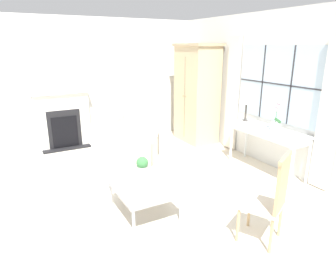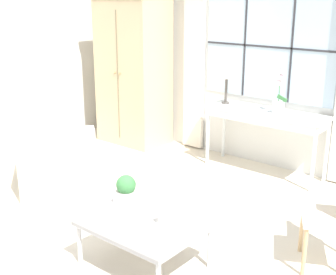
{
  "view_description": "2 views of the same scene",
  "coord_description": "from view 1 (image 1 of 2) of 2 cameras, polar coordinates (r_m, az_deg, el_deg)",
  "views": [
    {
      "loc": [
        3.8,
        -1.28,
        2.21
      ],
      "look_at": [
        0.18,
        0.69,
        0.93
      ],
      "focal_mm": 32.0,
      "sensor_mm": 36.0,
      "label": 1
    },
    {
      "loc": [
        2.79,
        -2.36,
        2.2
      ],
      "look_at": [
        0.11,
        0.9,
        0.88
      ],
      "focal_mm": 50.0,
      "sensor_mm": 36.0,
      "label": 2
    }
  ],
  "objects": [
    {
      "name": "pillar_candle",
      "position": [
        3.89,
        -3.33,
        -8.99
      ],
      "size": [
        0.11,
        0.11,
        0.15
      ],
      "color": "silver",
      "rests_on": "coffee_table"
    },
    {
      "name": "armchair_upholstered",
      "position": [
        5.97,
        -6.93,
        -1.73
      ],
      "size": [
        1.26,
        1.25,
        0.84
      ],
      "color": "beige",
      "rests_on": "ground_plane"
    },
    {
      "name": "armoire",
      "position": [
        7.06,
        5.46,
        8.31
      ],
      "size": [
        1.07,
        0.71,
        2.25
      ],
      "color": "tan",
      "rests_on": "ground_plane"
    },
    {
      "name": "table_lamp",
      "position": [
        5.87,
        14.78,
        7.18
      ],
      "size": [
        0.3,
        0.3,
        0.55
      ],
      "color": "#4C4742",
      "rests_on": "console_table"
    },
    {
      "name": "console_table",
      "position": [
        5.58,
        18.48,
        0.84
      ],
      "size": [
        1.53,
        0.47,
        0.81
      ],
      "color": "silver",
      "rests_on": "ground_plane"
    },
    {
      "name": "potted_plant_small",
      "position": [
        4.32,
        -4.92,
        -5.31
      ],
      "size": [
        0.17,
        0.17,
        0.26
      ],
      "color": "#BCB7AD",
      "rests_on": "coffee_table"
    },
    {
      "name": "wall_back_windowed",
      "position": [
        5.8,
        19.96,
        8.05
      ],
      "size": [
        7.2,
        0.14,
        2.8
      ],
      "color": "silver",
      "rests_on": "ground_plane"
    },
    {
      "name": "fireplace",
      "position": [
        6.95,
        -19.42,
        3.84
      ],
      "size": [
        0.34,
        1.21,
        2.11
      ],
      "color": "black",
      "rests_on": "ground_plane"
    },
    {
      "name": "side_chair_wooden",
      "position": [
        3.6,
        19.2,
        -10.46
      ],
      "size": [
        0.59,
        0.59,
        1.09
      ],
      "color": "beige",
      "rests_on": "ground_plane"
    },
    {
      "name": "potted_orchid",
      "position": [
        5.39,
        19.88,
        3.18
      ],
      "size": [
        0.18,
        0.14,
        0.54
      ],
      "color": "white",
      "rests_on": "console_table"
    },
    {
      "name": "coffee_table",
      "position": [
        4.07,
        -4.71,
        -9.43
      ],
      "size": [
        0.97,
        0.75,
        0.43
      ],
      "color": "#BCBCC1",
      "rests_on": "ground_plane"
    },
    {
      "name": "ground_plane",
      "position": [
        4.58,
        -8.92,
        -11.9
      ],
      "size": [
        14.0,
        14.0,
        0.0
      ],
      "primitive_type": "plane",
      "color": "beige"
    },
    {
      "name": "wall_left",
      "position": [
        7.13,
        -13.34,
        10.22
      ],
      "size": [
        0.06,
        7.2,
        2.8
      ],
      "primitive_type": "cube",
      "color": "silver",
      "rests_on": "ground_plane"
    }
  ]
}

